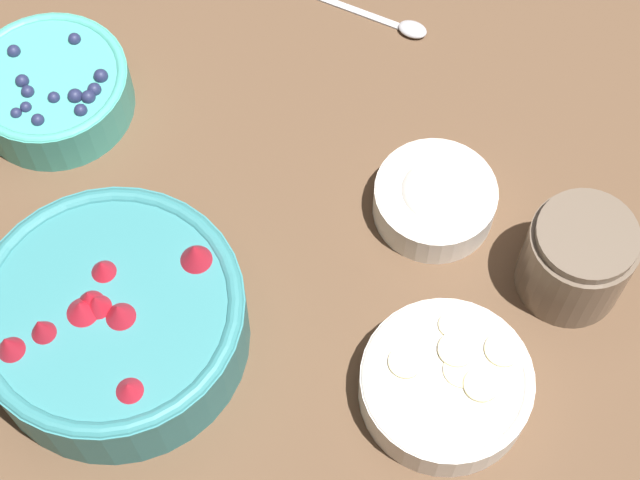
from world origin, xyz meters
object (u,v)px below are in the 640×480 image
at_px(bowl_bananas, 446,384).
at_px(bowl_cream, 435,197).
at_px(bowl_blueberries, 51,88).
at_px(bowl_strawberries, 113,319).
at_px(jar_chocolate, 576,260).

distance_m(bowl_bananas, bowl_cream, 0.19).
bearing_deg(bowl_cream, bowl_blueberries, -133.04).
height_order(bowl_blueberries, bowl_bananas, bowl_blueberries).
distance_m(bowl_strawberries, bowl_bananas, 0.30).
bearing_deg(bowl_cream, bowl_bananas, -25.03).
height_order(bowl_strawberries, bowl_blueberries, bowl_strawberries).
distance_m(bowl_blueberries, bowl_cream, 0.40).
distance_m(bowl_strawberries, jar_chocolate, 0.42).
distance_m(bowl_cream, jar_chocolate, 0.15).
xyz_separation_m(bowl_blueberries, bowl_bananas, (0.45, 0.21, -0.01)).
relative_size(bowl_strawberries, jar_chocolate, 2.41).
bearing_deg(jar_chocolate, bowl_bananas, -72.62).
relative_size(bowl_strawberries, bowl_blueberries, 1.50).
distance_m(bowl_strawberries, bowl_blueberries, 0.28).
height_order(bowl_blueberries, jar_chocolate, jar_chocolate).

